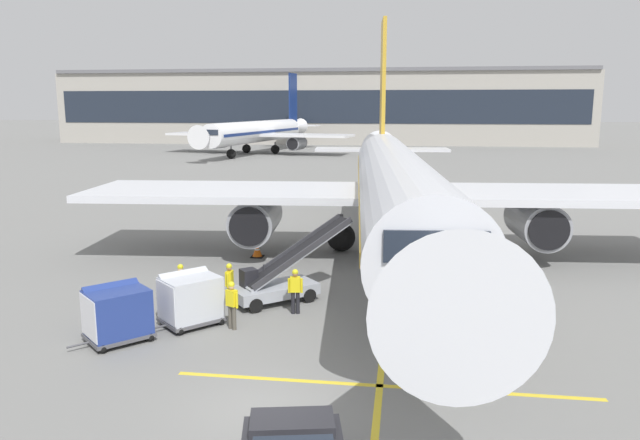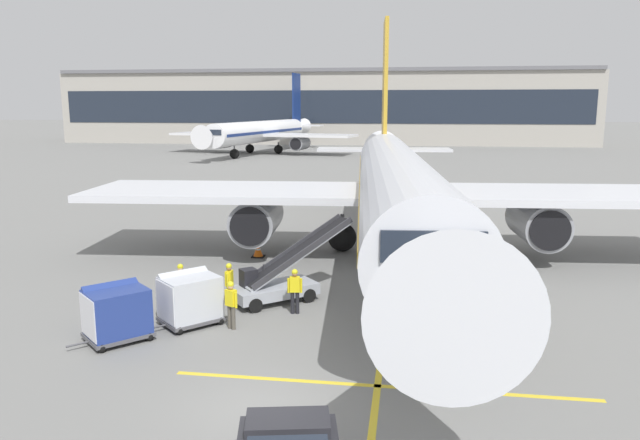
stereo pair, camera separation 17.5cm
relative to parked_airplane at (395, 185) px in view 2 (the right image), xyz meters
The scene contains 14 objects.
ground_plane 17.71m from the parked_airplane, 100.13° to the right, with size 600.00×600.00×0.00m, color slate.
parked_airplane is the anchor object (origin of this frame).
belt_loader 9.73m from the parked_airplane, 118.08° to the right, with size 4.81×4.28×3.24m.
baggage_cart_lead 13.54m from the parked_airplane, 121.89° to the right, with size 2.54×2.55×1.91m.
baggage_cart_second 16.05m from the parked_airplane, 124.18° to the right, with size 2.54×2.55×1.91m.
ground_crew_by_loader 11.36m from the parked_airplane, 124.01° to the right, with size 0.25×0.57×1.74m.
ground_crew_by_carts 10.57m from the parked_airplane, 109.86° to the right, with size 0.57×0.30×1.74m.
ground_crew_marshaller 12.72m from the parked_airplane, 130.15° to the right, with size 0.35×0.55×1.74m.
ground_crew_wingwalker 13.00m from the parked_airplane, 115.07° to the right, with size 0.51×0.39×1.74m.
safety_cone_engine_keepout 7.89m from the parked_airplane, 169.66° to the right, with size 0.64×0.64×0.72m.
apron_guidance_line_lead_in 3.83m from the parked_airplane, 92.70° to the right, with size 0.20×110.00×0.01m.
apron_guidance_line_stop_bar 15.68m from the parked_airplane, 89.78° to the right, with size 12.00×0.20×0.01m.
terminal_building 101.35m from the parked_airplane, 100.15° to the left, with size 109.33×20.47×15.08m.
distant_airplane 70.17m from the parked_airplane, 109.40° to the left, with size 31.70×40.14×13.71m.
Camera 2 is at (3.71, -14.10, 7.77)m, focal length 33.93 mm.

